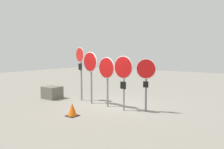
% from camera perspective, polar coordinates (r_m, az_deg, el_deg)
% --- Properties ---
extents(ground_plane, '(40.00, 40.00, 0.00)m').
position_cam_1_polar(ground_plane, '(9.80, -0.70, -8.21)').
color(ground_plane, gray).
extents(stop_sign_0, '(0.69, 0.22, 2.62)m').
position_cam_1_polar(stop_sign_0, '(10.79, -8.24, 2.80)').
color(stop_sign_0, slate).
rests_on(stop_sign_0, ground).
extents(stop_sign_1, '(0.91, 0.21, 2.40)m').
position_cam_1_polar(stop_sign_1, '(10.05, -5.67, 1.93)').
color(stop_sign_1, slate).
rests_on(stop_sign_1, ground).
extents(stop_sign_2, '(0.91, 0.19, 2.17)m').
position_cam_1_polar(stop_sign_2, '(9.42, -1.41, 0.73)').
color(stop_sign_2, slate).
rests_on(stop_sign_2, ground).
extents(stop_sign_3, '(0.91, 0.15, 2.25)m').
position_cam_1_polar(stop_sign_3, '(8.75, 2.96, 0.88)').
color(stop_sign_3, slate).
rests_on(stop_sign_3, ground).
extents(stop_sign_4, '(0.78, 0.22, 2.13)m').
position_cam_1_polar(stop_sign_4, '(8.68, 8.86, -0.16)').
color(stop_sign_4, slate).
rests_on(stop_sign_4, ground).
extents(traffic_cone_0, '(0.42, 0.42, 0.49)m').
position_cam_1_polar(traffic_cone_0, '(8.37, -10.34, -9.02)').
color(traffic_cone_0, black).
rests_on(traffic_cone_0, ground).
extents(storage_crate, '(0.88, 0.77, 0.62)m').
position_cam_1_polar(storage_crate, '(11.75, -15.37, -4.53)').
color(storage_crate, '#605B51').
rests_on(storage_crate, ground).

